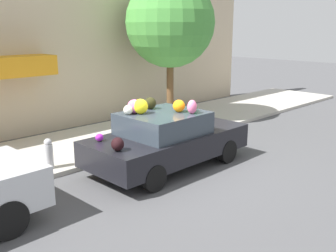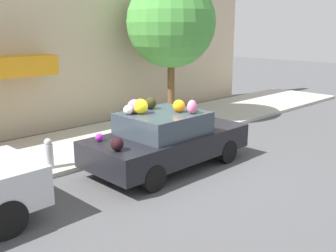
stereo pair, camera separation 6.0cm
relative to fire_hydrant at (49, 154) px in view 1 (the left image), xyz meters
name	(u,v)px [view 1 (the left image)]	position (x,y,z in m)	size (l,w,h in m)	color
ground_plane	(165,165)	(2.21, -1.50, -0.46)	(60.00, 60.00, 0.00)	#4C4C4F
sidewalk_curb	(100,141)	(2.21, 1.20, -0.40)	(24.00, 3.20, 0.11)	#B2ADA3
building_facade	(50,31)	(2.06, 3.42, 2.64)	(18.00, 1.20, 6.29)	#C6B293
street_tree	(170,23)	(5.45, 1.60, 2.90)	(2.97, 2.97, 4.74)	brown
fire_hydrant	(49,154)	(0.00, 0.00, 0.00)	(0.20, 0.20, 0.70)	#B2B2B7
art_car	(166,138)	(2.16, -1.59, 0.25)	(3.99, 1.85, 1.67)	black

